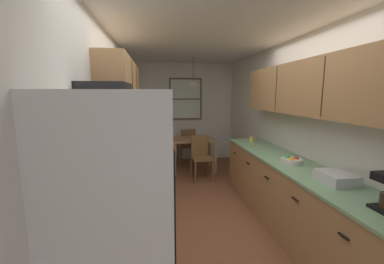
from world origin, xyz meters
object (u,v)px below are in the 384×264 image
(mug_by_coffeemaker, at_px, (252,139))
(storage_canister, at_px, (131,160))
(microwave_over_range, at_px, (108,103))
(dining_chair_near, at_px, (201,155))
(fruit_bowl, at_px, (291,160))
(dining_table, at_px, (193,144))
(refrigerator, at_px, (118,228))
(trash_bin, at_px, (158,167))
(dining_chair_far, at_px, (187,144))
(stove_range, at_px, (127,228))
(dish_rack, at_px, (336,178))

(mug_by_coffeemaker, bearing_deg, storage_canister, -147.48)
(microwave_over_range, xyz_separation_m, dining_chair_near, (1.30, 2.57, -1.18))
(storage_canister, relative_size, fruit_bowl, 0.69)
(dining_table, distance_m, mug_by_coffeemaker, 1.58)
(refrigerator, xyz_separation_m, fruit_bowl, (1.92, 1.19, 0.05))
(dining_table, xyz_separation_m, fruit_bowl, (0.85, -2.65, 0.32))
(mug_by_coffeemaker, bearing_deg, dining_chair_near, 138.91)
(dining_table, distance_m, storage_canister, 2.79)
(refrigerator, xyz_separation_m, trash_bin, (0.25, 3.30, -0.61))
(dining_chair_far, height_order, fruit_bowl, fruit_bowl)
(stove_range, distance_m, trash_bin, 2.61)
(stove_range, relative_size, fruit_bowl, 4.24)
(fruit_bowl, xyz_separation_m, dish_rack, (0.08, -0.67, 0.01))
(dining_chair_near, xyz_separation_m, dining_chair_far, (-0.15, 1.12, 0.00))
(dish_rack, bearing_deg, refrigerator, -165.42)
(storage_canister, bearing_deg, refrigerator, -87.85)
(microwave_over_range, xyz_separation_m, trash_bin, (0.41, 2.59, -1.40))
(refrigerator, height_order, microwave_over_range, microwave_over_range)
(stove_range, height_order, mug_by_coffeemaker, stove_range)
(fruit_bowl, bearing_deg, stove_range, -166.20)
(dining_chair_near, distance_m, trash_bin, 0.92)
(microwave_over_range, distance_m, dining_chair_far, 4.04)
(mug_by_coffeemaker, height_order, dish_rack, dish_rack)
(dining_chair_near, bearing_deg, dining_table, 98.47)
(dining_table, xyz_separation_m, dining_chair_far, (-0.07, 0.56, -0.12))
(dining_table, bearing_deg, dining_chair_near, -81.53)
(stove_range, bearing_deg, mug_by_coffeemaker, 43.12)
(microwave_over_range, distance_m, dining_table, 3.52)
(dining_chair_near, bearing_deg, dining_chair_far, 97.73)
(stove_range, bearing_deg, trash_bin, 83.52)
(mug_by_coffeemaker, relative_size, fruit_bowl, 0.43)
(dining_chair_near, xyz_separation_m, storage_canister, (-1.20, -1.98, 0.49))
(microwave_over_range, distance_m, storage_canister, 0.91)
(trash_bin, bearing_deg, fruit_bowl, -51.71)
(dish_rack, bearing_deg, stove_range, 174.59)
(refrigerator, relative_size, stove_range, 1.62)
(dining_chair_far, bearing_deg, dish_rack, -75.55)
(refrigerator, xyz_separation_m, stove_range, (-0.04, 0.71, -0.42))
(stove_range, xyz_separation_m, dining_chair_near, (1.19, 2.57, 0.03))
(dining_table, bearing_deg, microwave_over_range, -111.30)
(stove_range, bearing_deg, microwave_over_range, 179.97)
(mug_by_coffeemaker, bearing_deg, dining_chair_far, 117.73)
(mug_by_coffeemaker, bearing_deg, trash_bin, 156.95)
(fruit_bowl, bearing_deg, mug_by_coffeemaker, 88.58)
(dish_rack, bearing_deg, storage_canister, 158.97)
(microwave_over_range, relative_size, mug_by_coffeemaker, 5.55)
(stove_range, relative_size, trash_bin, 1.96)
(dining_chair_far, bearing_deg, mug_by_coffeemaker, -62.27)
(refrigerator, height_order, trash_bin, refrigerator)
(dining_table, xyz_separation_m, dining_chair_near, (0.08, -0.56, -0.12))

